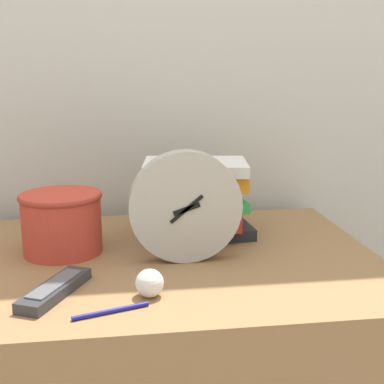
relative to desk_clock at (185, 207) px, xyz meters
name	(u,v)px	position (x,y,z in m)	size (l,w,h in m)	color
wall_back	(128,28)	(-0.10, 0.44, 0.38)	(6.00, 0.04, 2.40)	beige
desk_clock	(185,207)	(0.00, 0.00, 0.00)	(0.23, 0.04, 0.23)	#B7B2A8
book_stack	(200,198)	(0.06, 0.16, -0.02)	(0.26, 0.20, 0.18)	#232328
basket	(62,221)	(-0.26, 0.09, -0.04)	(0.18, 0.18, 0.13)	#C63D2D
tv_remote	(55,289)	(-0.25, -0.14, -0.10)	(0.12, 0.18, 0.02)	#333338
crumpled_paper_ball	(150,283)	(-0.09, -0.17, -0.09)	(0.05, 0.05, 0.05)	white
pen	(111,311)	(-0.15, -0.22, -0.11)	(0.13, 0.05, 0.01)	navy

